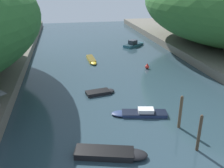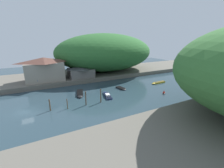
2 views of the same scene
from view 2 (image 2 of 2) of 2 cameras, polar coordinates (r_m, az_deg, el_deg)
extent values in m
plane|color=#283D47|center=(48.00, 8.38, -2.69)|extent=(130.00, 130.00, 0.00)
cube|color=#666056|center=(69.68, -4.12, 4.28)|extent=(22.00, 120.00, 1.56)
ellipsoid|color=#2D662D|center=(70.35, -2.63, 11.98)|extent=(32.14, 45.00, 16.75)
cube|color=gray|center=(58.22, -24.22, 4.36)|extent=(7.81, 12.51, 6.45)
pyramid|color=brown|center=(57.57, -24.71, 8.33)|extent=(8.43, 13.51, 1.73)
cube|color=slate|center=(59.47, -11.74, 4.17)|extent=(7.53, 9.02, 3.29)
pyramid|color=#4C4C51|center=(59.05, -11.86, 6.21)|extent=(8.13, 9.74, 1.02)
cube|color=black|center=(49.82, 3.24, -1.54)|extent=(3.46, 2.13, 0.42)
ellipsoid|color=black|center=(48.66, 4.47, -2.02)|extent=(1.85, 1.77, 0.42)
cube|color=black|center=(49.75, 3.24, -1.29)|extent=(3.53, 2.17, 0.03)
cube|color=black|center=(46.08, -12.12, -3.36)|extent=(5.43, 3.03, 0.56)
ellipsoid|color=black|center=(43.66, -12.11, -4.51)|extent=(2.92, 2.26, 0.56)
cube|color=black|center=(45.98, -12.14, -3.01)|extent=(5.54, 3.09, 0.03)
cube|color=teal|center=(59.64, 31.94, -0.96)|extent=(5.41, 4.84, 0.56)
ellipsoid|color=teal|center=(60.05, 34.36, -1.26)|extent=(3.29, 3.19, 0.56)
cube|color=#132A33|center=(59.57, 31.98, -0.69)|extent=(5.51, 4.94, 0.03)
cube|color=#333842|center=(59.42, 31.90, -0.23)|extent=(2.35, 2.29, 0.99)
cube|color=navy|center=(43.01, -1.74, -4.60)|extent=(5.36, 2.63, 0.36)
ellipsoid|color=navy|center=(45.35, -2.52, -3.46)|extent=(2.83, 2.02, 0.36)
cube|color=black|center=(42.94, -1.74, -4.36)|extent=(5.46, 2.68, 0.03)
cube|color=silver|center=(42.71, -1.69, -4.15)|extent=(1.99, 1.47, 0.48)
cube|color=gold|center=(58.81, 17.61, 0.59)|extent=(1.47, 5.01, 0.48)
ellipsoid|color=gold|center=(57.05, 15.92, 0.25)|extent=(1.29, 2.53, 0.48)
cube|color=#4C3E0E|center=(58.74, 17.63, 0.83)|extent=(1.49, 5.11, 0.03)
cylinder|color=brown|center=(37.28, -22.60, -7.50)|extent=(0.29, 0.29, 2.73)
sphere|color=brown|center=(36.74, -22.85, -5.47)|extent=(0.26, 0.26, 0.26)
cylinder|color=brown|center=(37.01, -16.67, -7.30)|extent=(0.21, 0.21, 2.43)
sphere|color=brown|center=(36.52, -16.84, -5.50)|extent=(0.19, 0.19, 0.19)
cylinder|color=#4C3D2D|center=(37.63, -9.96, -5.49)|extent=(0.29, 0.29, 3.54)
sphere|color=#4C3D2D|center=(36.98, -10.11, -2.87)|extent=(0.26, 0.26, 0.26)
cylinder|color=brown|center=(38.82, -4.31, -4.57)|extent=(0.32, 0.32, 3.53)
sphere|color=brown|center=(38.19, -4.37, -2.02)|extent=(0.28, 0.28, 0.28)
sphere|color=red|center=(47.69, 19.17, -3.15)|extent=(0.72, 0.72, 0.72)
cone|color=red|center=(47.52, 19.23, -2.54)|extent=(0.36, 0.36, 0.36)
cylinder|color=#282D3D|center=(55.08, -26.40, 0.42)|extent=(0.13, 0.13, 0.85)
cylinder|color=#282D3D|center=(55.14, -26.23, 0.46)|extent=(0.13, 0.13, 0.85)
cube|color=navy|center=(54.93, -26.42, 1.18)|extent=(0.34, 0.43, 0.62)
sphere|color=#9E7051|center=(54.83, -26.47, 1.60)|extent=(0.22, 0.22, 0.22)
camera|label=1|loc=(45.43, -37.36, 11.64)|focal=40.00mm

